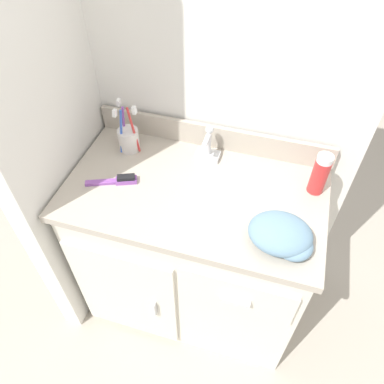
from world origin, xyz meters
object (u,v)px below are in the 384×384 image
Objects in this scene: shaving_cream_can at (320,174)px; hairbrush at (119,180)px; toothbrush_cup at (129,138)px; hand_towel at (283,236)px.

shaving_cream_can reaches higher than hairbrush.
hairbrush is (-0.67, -0.16, -0.07)m from shaving_cream_can.
toothbrush_cup reaches higher than hand_towel.
shaving_cream_can is 0.79× the size of hand_towel.
shaving_cream_can is 0.69m from hairbrush.
hand_towel is (-0.08, -0.26, -0.04)m from shaving_cream_can.
shaving_cream_can is at bearing -1.53° from toothbrush_cup.
shaving_cream_can reaches higher than hand_towel.
toothbrush_cup is 0.70m from shaving_cream_can.
toothbrush_cup reaches higher than hairbrush.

